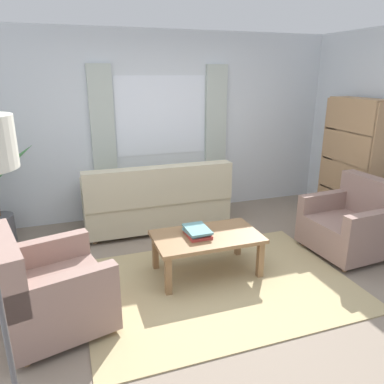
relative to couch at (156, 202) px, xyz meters
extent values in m
plane|color=gray|center=(0.25, -1.61, -0.37)|extent=(6.24, 6.24, 0.00)
cube|color=silver|center=(0.25, 0.65, 0.93)|extent=(5.32, 0.12, 2.60)
cube|color=white|center=(0.25, 0.59, 1.08)|extent=(1.30, 0.01, 1.10)
cube|color=#B2BCB2|center=(-0.58, 0.56, 1.08)|extent=(0.32, 0.06, 1.40)
cube|color=#B2BCB2|center=(1.08, 0.56, 1.08)|extent=(0.32, 0.06, 1.40)
cube|color=tan|center=(0.25, -1.61, -0.36)|extent=(2.61, 1.86, 0.01)
cube|color=#BCB293|center=(0.00, 0.07, -0.12)|extent=(1.90, 0.80, 0.38)
cube|color=#BCB293|center=(0.00, -0.25, 0.31)|extent=(1.90, 0.20, 0.48)
cube|color=#BCB293|center=(0.87, 0.07, 0.19)|extent=(0.16, 0.80, 0.24)
cube|color=#BCB293|center=(-0.87, 0.07, 0.19)|extent=(0.16, 0.80, 0.24)
cylinder|color=olive|center=(0.85, 0.37, -0.34)|extent=(0.06, 0.06, 0.06)
cylinder|color=olive|center=(-0.85, 0.37, -0.34)|extent=(0.06, 0.06, 0.06)
cylinder|color=olive|center=(0.85, -0.23, -0.34)|extent=(0.06, 0.06, 0.06)
cylinder|color=olive|center=(-0.85, -0.23, -0.34)|extent=(0.06, 0.06, 0.06)
cube|color=gray|center=(-1.27, -1.73, -0.13)|extent=(0.98, 1.01, 0.36)
cube|color=gray|center=(-1.59, -1.81, 0.28)|extent=(0.38, 0.86, 0.46)
cube|color=gray|center=(-1.18, -2.08, 0.16)|extent=(0.81, 0.31, 0.22)
cube|color=gray|center=(-1.36, -1.38, 0.16)|extent=(0.81, 0.31, 0.22)
cylinder|color=olive|center=(-0.88, -1.98, -0.34)|extent=(0.05, 0.05, 0.06)
cylinder|color=olive|center=(-1.04, -1.32, -0.34)|extent=(0.05, 0.05, 0.06)
cylinder|color=olive|center=(-1.50, -2.14, -0.34)|extent=(0.05, 0.05, 0.06)
cylinder|color=olive|center=(-1.66, -1.48, -0.34)|extent=(0.05, 0.05, 0.06)
cube|color=gray|center=(1.93, -1.44, -0.13)|extent=(0.85, 0.89, 0.36)
cube|color=gray|center=(2.26, -1.42, 0.28)|extent=(0.23, 0.85, 0.46)
cube|color=gray|center=(1.90, -1.08, 0.16)|extent=(0.81, 0.17, 0.22)
cube|color=gray|center=(1.95, -1.80, 0.16)|extent=(0.81, 0.17, 0.22)
cylinder|color=olive|center=(1.59, -1.12, -0.34)|extent=(0.05, 0.05, 0.06)
cylinder|color=olive|center=(1.63, -1.80, -0.34)|extent=(0.05, 0.05, 0.06)
cylinder|color=olive|center=(2.22, -1.08, -0.34)|extent=(0.05, 0.05, 0.06)
cube|color=olive|center=(0.21, -1.35, 0.05)|extent=(1.10, 0.64, 0.04)
cube|color=olive|center=(-0.28, -1.61, -0.17)|extent=(0.06, 0.06, 0.40)
cube|color=olive|center=(0.70, -1.61, -0.17)|extent=(0.06, 0.06, 0.40)
cube|color=olive|center=(-0.28, -1.09, -0.17)|extent=(0.06, 0.06, 0.40)
cube|color=olive|center=(0.70, -1.09, -0.17)|extent=(0.06, 0.06, 0.40)
cube|color=#B23833|center=(0.12, -1.33, 0.09)|extent=(0.23, 0.29, 0.03)
cube|color=#5B8E93|center=(0.12, -1.32, 0.12)|extent=(0.27, 0.28, 0.03)
cube|color=#5B8E93|center=(0.11, -1.32, 0.14)|extent=(0.23, 0.33, 0.02)
cylinder|color=#56565B|center=(-1.95, 0.17, -0.19)|extent=(0.35, 0.35, 0.36)
cone|color=#47894C|center=(-1.67, 0.17, 0.68)|extent=(0.51, 0.11, 0.42)
cube|color=#A87F56|center=(2.63, -1.08, 0.48)|extent=(0.30, 0.04, 1.70)
cube|color=#A87F56|center=(2.63, -0.18, 0.48)|extent=(0.30, 0.04, 1.70)
cube|color=#A87F56|center=(2.49, -0.63, 0.48)|extent=(0.02, 0.90, 1.70)
cube|color=#A87F56|center=(2.63, -0.63, -0.36)|extent=(0.30, 0.86, 0.02)
cube|color=#A87F56|center=(2.63, -0.63, 0.07)|extent=(0.30, 0.86, 0.02)
cube|color=#A87F56|center=(2.63, -0.63, 0.49)|extent=(0.30, 0.86, 0.02)
cube|color=#A87F56|center=(2.63, -0.63, 0.92)|extent=(0.30, 0.86, 0.02)
cube|color=#A87F56|center=(2.63, -0.63, 1.34)|extent=(0.30, 0.86, 0.02)
cube|color=beige|center=(2.63, -0.99, 0.65)|extent=(0.28, 0.06, 0.30)
cube|color=#335199|center=(2.63, -0.92, 0.63)|extent=(0.23, 0.05, 0.25)
cube|color=#2D2D33|center=(2.63, -0.83, 0.63)|extent=(0.27, 0.09, 0.25)
cube|color=#2D2D33|center=(2.63, -0.73, 0.59)|extent=(0.25, 0.09, 0.19)
cube|color=beige|center=(2.63, -0.63, 0.64)|extent=(0.24, 0.09, 0.27)
cylinder|color=#4C4C51|center=(-1.47, -2.73, 0.45)|extent=(0.03, 0.03, 1.59)
camera|label=1|loc=(-1.06, -4.58, 1.67)|focal=34.37mm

